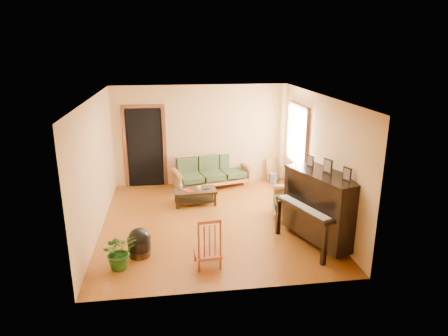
{
  "coord_description": "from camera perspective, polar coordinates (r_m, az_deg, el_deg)",
  "views": [
    {
      "loc": [
        -0.81,
        -7.65,
        3.54
      ],
      "look_at": [
        0.29,
        0.2,
        1.1
      ],
      "focal_mm": 32.0,
      "sensor_mm": 36.0,
      "label": 1
    }
  ],
  "objects": [
    {
      "name": "doorway",
      "position": [
        10.46,
        -11.22,
        2.86
      ],
      "size": [
        1.08,
        0.16,
        2.05
      ],
      "primitive_type": "cube",
      "color": "black",
      "rests_on": "floor"
    },
    {
      "name": "glass_jar",
      "position": [
        9.28,
        -3.58,
        -2.82
      ],
      "size": [
        0.09,
        0.09,
        0.06
      ],
      "primitive_type": "cylinder",
      "rotation": [
        0.0,
        0.0,
        -0.06
      ],
      "color": "silver",
      "rests_on": "coffee_table"
    },
    {
      "name": "ceramic_crock",
      "position": [
        10.8,
        7.13,
        -1.43
      ],
      "size": [
        0.24,
        0.24,
        0.26
      ],
      "primitive_type": "cylinder",
      "rotation": [
        0.0,
        0.0,
        0.16
      ],
      "color": "#314C93",
      "rests_on": "floor"
    },
    {
      "name": "window",
      "position": [
        9.67,
        10.49,
        4.63
      ],
      "size": [
        0.12,
        1.36,
        1.46
      ],
      "primitive_type": "cube",
      "color": "white",
      "rests_on": "right_wall"
    },
    {
      "name": "sofa",
      "position": [
        10.34,
        -1.74,
        -0.48
      ],
      "size": [
        2.09,
        1.28,
        0.84
      ],
      "primitive_type": "cube",
      "rotation": [
        0.0,
        0.0,
        0.25
      ],
      "color": "#A4693C",
      "rests_on": "floor"
    },
    {
      "name": "piano",
      "position": [
        7.57,
        13.86,
        -5.64
      ],
      "size": [
        1.37,
        1.75,
        1.36
      ],
      "primitive_type": "cube",
      "rotation": [
        0.0,
        0.0,
        0.35
      ],
      "color": "black",
      "rests_on": "floor"
    },
    {
      "name": "potted_plant",
      "position": [
        6.91,
        -14.7,
        -11.43
      ],
      "size": [
        0.68,
        0.63,
        0.62
      ],
      "primitive_type": "imported",
      "rotation": [
        0.0,
        0.0,
        0.32
      ],
      "color": "#205418",
      "rests_on": "floor"
    },
    {
      "name": "remote",
      "position": [
        9.25,
        -2.5,
        -3.02
      ],
      "size": [
        0.14,
        0.09,
        0.01
      ],
      "primitive_type": "cube",
      "rotation": [
        0.0,
        0.0,
        0.39
      ],
      "color": "black",
      "rests_on": "coffee_table"
    },
    {
      "name": "floor",
      "position": [
        8.47,
        -1.74,
        -7.6
      ],
      "size": [
        5.0,
        5.0,
        0.0
      ],
      "primitive_type": "plane",
      "color": "#69340D",
      "rests_on": "ground"
    },
    {
      "name": "armchair",
      "position": [
        8.59,
        9.52,
        -4.28
      ],
      "size": [
        1.01,
        1.04,
        0.88
      ],
      "primitive_type": "cube",
      "rotation": [
        0.0,
        0.0,
        -0.21
      ],
      "color": "#A4693C",
      "rests_on": "floor"
    },
    {
      "name": "book",
      "position": [
        9.12,
        -5.61,
        -3.37
      ],
      "size": [
        0.25,
        0.27,
        0.02
      ],
      "primitive_type": "imported",
      "rotation": [
        0.0,
        0.0,
        0.46
      ],
      "color": "maroon",
      "rests_on": "coffee_table"
    },
    {
      "name": "footstool",
      "position": [
        7.25,
        -11.99,
        -10.78
      ],
      "size": [
        0.47,
        0.47,
        0.39
      ],
      "primitive_type": "cylinder",
      "rotation": [
        0.0,
        0.0,
        -0.16
      ],
      "color": "black",
      "rests_on": "floor"
    },
    {
      "name": "red_chair",
      "position": [
        6.7,
        -2.39,
        -10.4
      ],
      "size": [
        0.46,
        0.5,
        0.89
      ],
      "primitive_type": "cube",
      "rotation": [
        0.0,
        0.0,
        0.11
      ],
      "color": "maroon",
      "rests_on": "floor"
    },
    {
      "name": "leaning_frame",
      "position": [
        10.93,
        7.14,
        -0.11
      ],
      "size": [
        0.5,
        0.29,
        0.66
      ],
      "primitive_type": "cube",
      "rotation": [
        0.0,
        0.0,
        0.39
      ],
      "color": "#B48B3C",
      "rests_on": "floor"
    },
    {
      "name": "candle",
      "position": [
        9.35,
        -6.15,
        -2.59
      ],
      "size": [
        0.07,
        0.07,
        0.11
      ],
      "primitive_type": "cylinder",
      "rotation": [
        0.0,
        0.0,
        0.21
      ],
      "color": "white",
      "rests_on": "coffee_table"
    },
    {
      "name": "coffee_table",
      "position": [
        9.31,
        -4.15,
        -4.12
      ],
      "size": [
        1.0,
        0.58,
        0.35
      ],
      "primitive_type": "cube",
      "rotation": [
        0.0,
        0.0,
        0.06
      ],
      "color": "black",
      "rests_on": "floor"
    }
  ]
}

